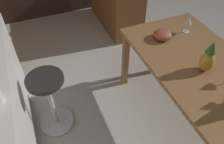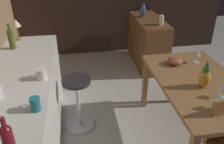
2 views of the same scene
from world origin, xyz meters
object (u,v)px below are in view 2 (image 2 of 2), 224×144
Objects in this scene: cup_teal at (35,104)px; pillar_candle_tall at (161,20)px; wine_bottle_olive at (11,38)px; cup_white at (42,74)px; wine_bottle_ruby at (9,142)px; wine_glass_center at (224,86)px; counter_lamp at (16,25)px; vase_ceramic_blue at (143,11)px; wine_glass_left at (220,98)px; fruit_bowl at (175,61)px; sideboard_cabinet at (148,42)px; bar_stool at (78,102)px; pineapple_centerpiece at (205,76)px; wine_glass_right at (198,54)px; dining_table at (199,89)px.

cup_teal reaches higher than pillar_candle_tall.
wine_bottle_olive reaches higher than cup_white.
pillar_candle_tall is (2.44, -1.74, -0.14)m from wine_bottle_ruby.
counter_lamp is (1.34, 1.95, 0.23)m from wine_glass_center.
cup_teal is at bearing 179.80° from cup_white.
vase_ceramic_blue reaches higher than cup_teal.
wine_glass_left is at bearing -107.79° from cup_white.
cup_white is 0.54× the size of vase_ceramic_blue.
wine_bottle_ruby is (-1.26, 1.49, 0.25)m from fruit_bowl.
wine_bottle_ruby reaches higher than wine_bottle_olive.
sideboard_cabinet reaches higher than bar_stool.
wine_glass_left is at bearing 172.31° from pineapple_centerpiece.
wine_bottle_olive is 2.34× the size of cup_white.
counter_lamp is 2.11m from vase_ceramic_blue.
wine_bottle_olive reaches higher than vase_ceramic_blue.
bar_stool is at bearing -16.50° from wine_bottle_ruby.
wine_glass_left is at bearing -74.13° from wine_bottle_ruby.
wine_glass_center is 0.21m from pineapple_centerpiece.
wine_bottle_ruby is 1.76× the size of pillar_candle_tall.
cup_teal is (-2.32, 1.58, 0.54)m from sideboard_cabinet.
counter_lamp is at bearing 113.41° from sideboard_cabinet.
counter_lamp is at bearing 55.51° from wine_glass_center.
bar_stool is 1.04m from wine_bottle_olive.
fruit_bowl is (-0.01, 0.27, -0.07)m from wine_glass_right.
sideboard_cabinet is 2.04m from pineapple_centerpiece.
cup_white is (-0.37, 1.68, 0.10)m from wine_glass_right.
vase_ceramic_blue is at bearing 2.18° from wine_glass_center.
wine_glass_center is (-0.28, -0.06, 0.20)m from dining_table.
dining_table is 9.07× the size of wine_glass_center.
wine_glass_right is 0.53× the size of wine_bottle_olive.
pineapple_centerpiece is at bearing -179.86° from vase_ceramic_blue.
wine_glass_left is 1.46m from cup_teal.
pillar_candle_tall is (2.00, -1.66, -0.06)m from cup_teal.
dining_table is at bearing -179.18° from vase_ceramic_blue.
wine_glass_left is at bearing -90.42° from cup_teal.
vase_ceramic_blue is at bearing -36.58° from cup_white.
wine_glass_left is at bearing 176.98° from sideboard_cabinet.
cup_white reaches higher than wine_glass_center.
wine_glass_right is (0.84, -0.23, 0.01)m from wine_glass_left.
vase_ceramic_blue reaches higher than pineapple_centerpiece.
vase_ceramic_blue reaches higher than sideboard_cabinet.
pineapple_centerpiece is at bearing -111.65° from bar_stool.
wine_bottle_olive is at bearing 119.79° from sideboard_cabinet.
wine_bottle_olive is 2.27m from vase_ceramic_blue.
bar_stool is at bearing 90.98° from wine_glass_right.
counter_lamp is (-0.84, 1.94, 0.68)m from sideboard_cabinet.
fruit_bowl is (0.02, -1.12, 0.43)m from bar_stool.
wine_glass_left is 0.86× the size of fruit_bowl.
pineapple_centerpiece is at bearing -114.87° from wine_bottle_olive.
sideboard_cabinet is 1.67× the size of bar_stool.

